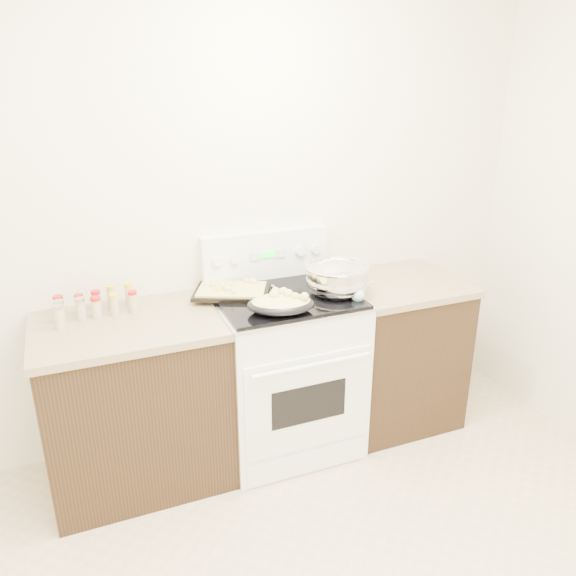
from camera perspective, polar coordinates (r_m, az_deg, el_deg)
name	(u,v)px	position (r m, az deg, el deg)	size (l,w,h in m)	color
room_shell	(363,227)	(1.44, 7.66, 6.21)	(4.10, 3.60, 2.75)	white
counter_left	(137,401)	(3.10, -15.09, -11.07)	(0.93, 0.67, 0.92)	black
counter_right	(393,350)	(3.57, 10.63, -6.19)	(0.73, 0.67, 0.92)	black
kitchen_range	(284,368)	(3.25, -0.37, -8.12)	(0.78, 0.73, 1.22)	white
mixing_bowl	(337,279)	(3.06, 4.99, 0.92)	(0.35, 0.35, 0.20)	silver
roasting_pan	(281,303)	(2.81, -0.71, -1.53)	(0.39, 0.31, 0.11)	black
baking_sheet	(232,290)	(3.07, -5.68, -0.22)	(0.48, 0.42, 0.06)	black
wooden_spoon	(286,297)	(2.99, -0.25, -0.89)	(0.06, 0.25, 0.04)	tan
blue_ladle	(359,294)	(3.00, 7.19, -0.57)	(0.22, 0.19, 0.09)	#9DCEEA
spice_jars	(92,305)	(2.99, -19.29, -1.62)	(0.40, 0.23, 0.13)	#BFB28C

